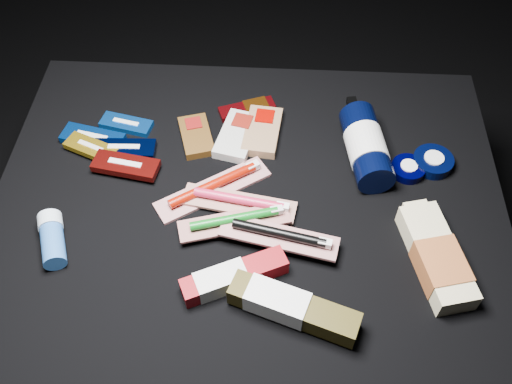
# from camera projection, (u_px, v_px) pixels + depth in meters

# --- Properties ---
(ground) EXTENTS (3.00, 3.00, 0.00)m
(ground) POSITION_uv_depth(u_px,v_px,m) (250.00, 299.00, 1.40)
(ground) COLOR black
(ground) RESTS_ON ground
(cloth_table) EXTENTS (0.98, 0.78, 0.40)m
(cloth_table) POSITION_uv_depth(u_px,v_px,m) (249.00, 257.00, 1.24)
(cloth_table) COLOR black
(cloth_table) RESTS_ON ground
(luna_bar_0) EXTENTS (0.12, 0.06, 0.01)m
(luna_bar_0) POSITION_uv_depth(u_px,v_px,m) (126.00, 124.00, 1.20)
(luna_bar_0) COLOR #0E51B8
(luna_bar_0) RESTS_ON cloth_table
(luna_bar_1) EXTENTS (0.14, 0.07, 0.02)m
(luna_bar_1) POSITION_uv_depth(u_px,v_px,m) (93.00, 138.00, 1.17)
(luna_bar_1) COLOR #073891
(luna_bar_1) RESTS_ON cloth_table
(luna_bar_2) EXTENTS (0.13, 0.05, 0.02)m
(luna_bar_2) POSITION_uv_depth(u_px,v_px,m) (125.00, 149.00, 1.15)
(luna_bar_2) COLOR black
(luna_bar_2) RESTS_ON cloth_table
(luna_bar_3) EXTENTS (0.12, 0.08, 0.01)m
(luna_bar_3) POSITION_uv_depth(u_px,v_px,m) (91.00, 148.00, 1.15)
(luna_bar_3) COLOR gold
(luna_bar_3) RESTS_ON cloth_table
(luna_bar_4) EXTENTS (0.14, 0.07, 0.02)m
(luna_bar_4) POSITION_uv_depth(u_px,v_px,m) (126.00, 165.00, 1.12)
(luna_bar_4) COLOR maroon
(luna_bar_4) RESTS_ON cloth_table
(clif_bar_0) EXTENTS (0.09, 0.12, 0.02)m
(clif_bar_0) POSITION_uv_depth(u_px,v_px,m) (196.00, 135.00, 1.18)
(clif_bar_0) COLOR #4B2F10
(clif_bar_0) RESTS_ON cloth_table
(clif_bar_1) EXTENTS (0.10, 0.14, 0.02)m
(clif_bar_1) POSITION_uv_depth(u_px,v_px,m) (238.00, 134.00, 1.18)
(clif_bar_1) COLOR beige
(clif_bar_1) RESTS_ON cloth_table
(clif_bar_2) EXTENTS (0.08, 0.14, 0.02)m
(clif_bar_2) POSITION_uv_depth(u_px,v_px,m) (263.00, 129.00, 1.19)
(clif_bar_2) COLOR #906B49
(clif_bar_2) RESTS_ON cloth_table
(power_bar) EXTENTS (0.13, 0.08, 0.01)m
(power_bar) POSITION_uv_depth(u_px,v_px,m) (250.00, 108.00, 1.23)
(power_bar) COLOR #69080D
(power_bar) RESTS_ON cloth_table
(lotion_bottle) EXTENTS (0.10, 0.24, 0.08)m
(lotion_bottle) POSITION_uv_depth(u_px,v_px,m) (366.00, 146.00, 1.12)
(lotion_bottle) COLOR black
(lotion_bottle) RESTS_ON cloth_table
(cream_tin_upper) EXTENTS (0.08, 0.08, 0.02)m
(cream_tin_upper) POSITION_uv_depth(u_px,v_px,m) (433.00, 162.00, 1.13)
(cream_tin_upper) COLOR black
(cream_tin_upper) RESTS_ON cloth_table
(cream_tin_lower) EXTENTS (0.07, 0.07, 0.02)m
(cream_tin_lower) POSITION_uv_depth(u_px,v_px,m) (408.00, 169.00, 1.12)
(cream_tin_lower) COLOR black
(cream_tin_lower) RESTS_ON cloth_table
(bodywash_bottle) EXTENTS (0.12, 0.22, 0.04)m
(bodywash_bottle) POSITION_uv_depth(u_px,v_px,m) (437.00, 258.00, 0.99)
(bodywash_bottle) COLOR beige
(bodywash_bottle) RESTS_ON cloth_table
(deodorant_stick) EXTENTS (0.08, 0.11, 0.04)m
(deodorant_stick) POSITION_uv_depth(u_px,v_px,m) (52.00, 239.00, 1.01)
(deodorant_stick) COLOR #2B5DA6
(deodorant_stick) RESTS_ON cloth_table
(toothbrush_pack_0) EXTENTS (0.22, 0.17, 0.03)m
(toothbrush_pack_0) POSITION_uv_depth(u_px,v_px,m) (214.00, 187.00, 1.10)
(toothbrush_pack_0) COLOR silver
(toothbrush_pack_0) RESTS_ON cloth_table
(toothbrush_pack_1) EXTENTS (0.22, 0.09, 0.02)m
(toothbrush_pack_1) POSITION_uv_depth(u_px,v_px,m) (240.00, 202.00, 1.07)
(toothbrush_pack_1) COLOR #AFA6A3
(toothbrush_pack_1) RESTS_ON cloth_table
(toothbrush_pack_2) EXTENTS (0.21, 0.10, 0.02)m
(toothbrush_pack_2) POSITION_uv_depth(u_px,v_px,m) (236.00, 220.00, 1.03)
(toothbrush_pack_2) COLOR #A9A49E
(toothbrush_pack_2) RESTS_ON cloth_table
(toothbrush_pack_3) EXTENTS (0.22, 0.09, 0.02)m
(toothbrush_pack_3) POSITION_uv_depth(u_px,v_px,m) (281.00, 236.00, 1.00)
(toothbrush_pack_3) COLOR beige
(toothbrush_pack_3) RESTS_ON cloth_table
(toothpaste_carton_red) EXTENTS (0.19, 0.12, 0.04)m
(toothpaste_carton_red) POSITION_uv_depth(u_px,v_px,m) (230.00, 278.00, 0.97)
(toothpaste_carton_red) COLOR maroon
(toothpaste_carton_red) RESTS_ON cloth_table
(toothpaste_carton_green) EXTENTS (0.22, 0.12, 0.04)m
(toothpaste_carton_green) POSITION_uv_depth(u_px,v_px,m) (288.00, 306.00, 0.93)
(toothpaste_carton_green) COLOR #362E0C
(toothpaste_carton_green) RESTS_ON cloth_table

